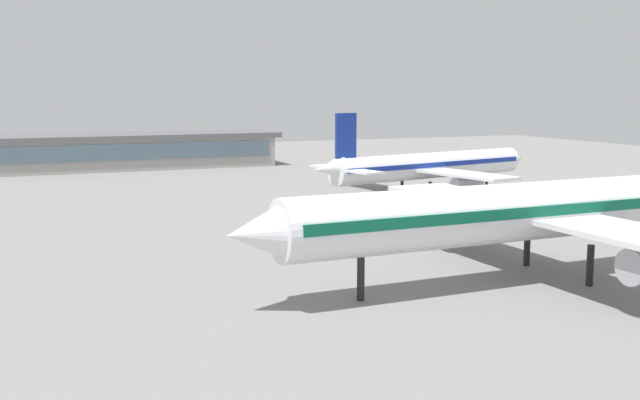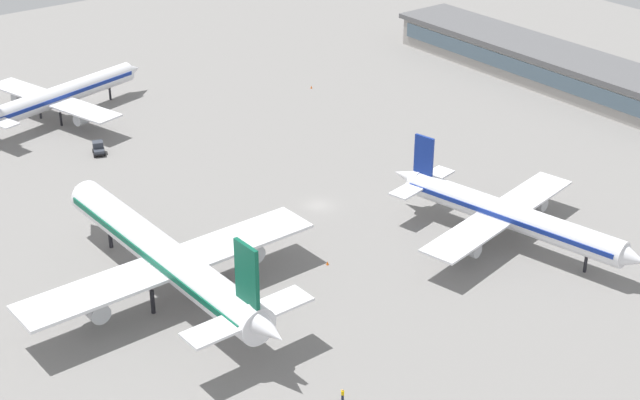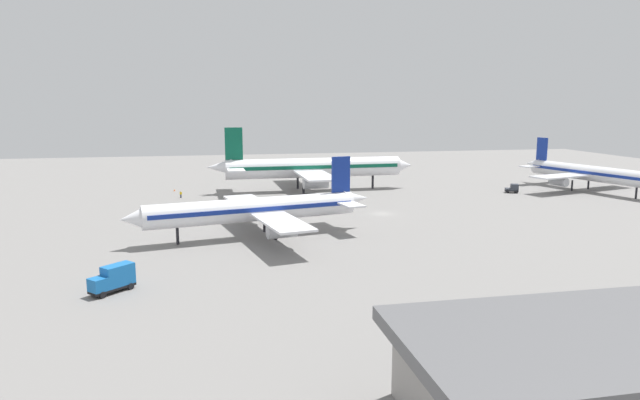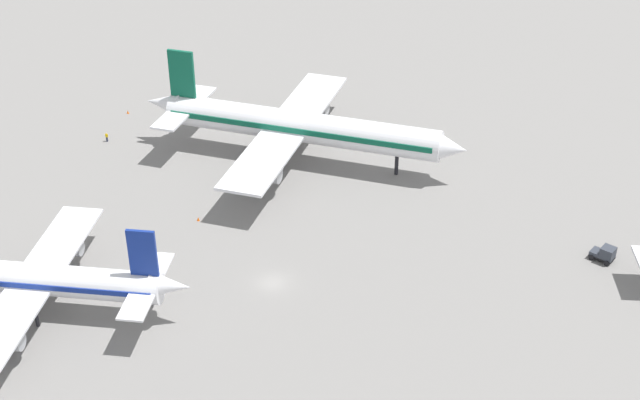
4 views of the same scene
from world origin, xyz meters
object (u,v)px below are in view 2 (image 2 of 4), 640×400
(airplane_distant, at_px, (165,256))
(safety_cone_near_gate, at_px, (311,87))
(baggage_tug, at_px, (98,148))
(ground_crew_worker, at_px, (343,395))
(safety_cone_mid_apron, at_px, (328,263))
(airplane_taxiing, at_px, (508,215))
(airplane_at_gate, at_px, (58,96))

(airplane_distant, height_order, safety_cone_near_gate, airplane_distant)
(airplane_distant, xyz_separation_m, baggage_tug, (50.78, -13.85, -5.02))
(ground_crew_worker, bearing_deg, safety_cone_mid_apron, -120.18)
(ground_crew_worker, bearing_deg, airplane_taxiing, -157.16)
(safety_cone_mid_apron, bearing_deg, airplane_at_gate, 5.35)
(safety_cone_near_gate, xyz_separation_m, safety_cone_mid_apron, (-62.33, 43.82, 0.00))
(airplane_at_gate, distance_m, baggage_tug, 21.36)
(airplane_at_gate, relative_size, airplane_distant, 0.77)
(airplane_at_gate, height_order, airplane_distant, airplane_distant)
(airplane_at_gate, bearing_deg, baggage_tug, -109.85)
(baggage_tug, height_order, safety_cone_mid_apron, baggage_tug)
(safety_cone_near_gate, bearing_deg, airplane_at_gate, 71.66)
(airplane_distant, height_order, ground_crew_worker, airplane_distant)
(airplane_at_gate, height_order, ground_crew_worker, airplane_at_gate)
(ground_crew_worker, distance_m, safety_cone_mid_apron, 31.97)
(airplane_distant, distance_m, ground_crew_worker, 34.65)
(safety_cone_near_gate, bearing_deg, airplane_distant, 129.36)
(ground_crew_worker, bearing_deg, airplane_distant, -77.52)
(airplane_at_gate, bearing_deg, safety_cone_near_gate, -33.60)
(airplane_at_gate, distance_m, safety_cone_near_gate, 54.17)
(baggage_tug, xyz_separation_m, ground_crew_worker, (-84.67, 9.03, -0.31))
(airplane_distant, bearing_deg, ground_crew_worker, -173.24)
(baggage_tug, distance_m, safety_cone_near_gate, 53.08)
(baggage_tug, bearing_deg, safety_cone_mid_apron, -150.78)
(airplane_at_gate, height_order, airplane_taxiing, airplane_taxiing)
(baggage_tug, relative_size, safety_cone_mid_apron, 6.10)
(airplane_at_gate, bearing_deg, airplane_distant, -117.47)
(airplane_at_gate, relative_size, ground_crew_worker, 25.80)
(airplane_distant, bearing_deg, safety_cone_mid_apron, -109.59)
(airplane_taxiing, bearing_deg, airplane_distant, -122.80)
(airplane_at_gate, distance_m, airplane_distant, 73.43)
(airplane_at_gate, relative_size, safety_cone_mid_apron, 71.80)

